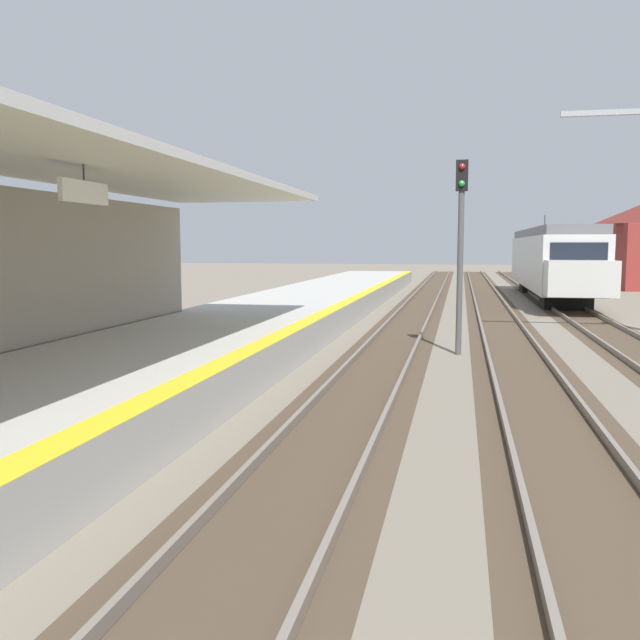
% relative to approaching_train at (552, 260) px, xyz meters
% --- Properties ---
extents(station_platform, '(5.00, 80.00, 0.91)m').
position_rel_approaching_train_xyz_m(station_platform, '(-11.20, -24.27, -1.73)').
color(station_platform, '#B7B5AD').
rests_on(station_platform, ground).
extents(track_pair_nearest_platform, '(2.34, 120.00, 0.16)m').
position_rel_approaching_train_xyz_m(track_pair_nearest_platform, '(-6.80, -20.27, -2.13)').
color(track_pair_nearest_platform, '#4C3D2D').
rests_on(track_pair_nearest_platform, ground).
extents(track_pair_middle, '(2.34, 120.00, 0.16)m').
position_rel_approaching_train_xyz_m(track_pair_middle, '(-3.40, -20.27, -2.13)').
color(track_pair_middle, '#4C3D2D').
rests_on(track_pair_middle, ground).
extents(approaching_train, '(2.93, 19.60, 4.76)m').
position_rel_approaching_train_xyz_m(approaching_train, '(0.00, 0.00, 0.00)').
color(approaching_train, silver).
rests_on(approaching_train, ground).
extents(rail_signal_post, '(0.32, 0.34, 5.20)m').
position_rel_approaching_train_xyz_m(rail_signal_post, '(-4.90, -20.54, 1.02)').
color(rail_signal_post, '#4C4C4C').
rests_on(rail_signal_post, ground).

